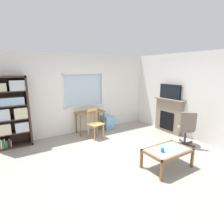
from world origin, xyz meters
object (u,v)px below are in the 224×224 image
(tv, at_px, (170,92))
(wooden_chair, at_px, (95,123))
(desk_under_window, at_px, (90,115))
(sippy_cup, at_px, (162,150))
(bookshelf, at_px, (11,111))
(plastic_drawer_unit, at_px, (108,122))
(office_chair, at_px, (187,127))
(fireplace, at_px, (169,115))
(coffee_table, at_px, (167,152))

(tv, bearing_deg, wooden_chair, 160.11)
(desk_under_window, height_order, sippy_cup, desk_under_window)
(bookshelf, relative_size, wooden_chair, 2.17)
(plastic_drawer_unit, bearing_deg, office_chair, -67.05)
(wooden_chair, relative_size, fireplace, 0.78)
(bookshelf, relative_size, tv, 2.34)
(wooden_chair, height_order, office_chair, office_chair)
(bookshelf, bearing_deg, desk_under_window, -2.66)
(bookshelf, height_order, plastic_drawer_unit, bookshelf)
(bookshelf, height_order, fireplace, bookshelf)
(fireplace, height_order, sippy_cup, fireplace)
(bookshelf, distance_m, tv, 4.83)
(bookshelf, height_order, coffee_table, bookshelf)
(desk_under_window, distance_m, plastic_drawer_unit, 0.83)
(desk_under_window, distance_m, coffee_table, 3.02)
(fireplace, xyz_separation_m, tv, (-0.02, 0.00, 0.81))
(tv, distance_m, coffee_table, 2.67)
(wooden_chair, xyz_separation_m, plastic_drawer_unit, (0.81, 0.56, -0.23))
(bookshelf, distance_m, plastic_drawer_unit, 3.13)
(bookshelf, distance_m, office_chair, 4.84)
(tv, distance_m, sippy_cup, 2.79)
(plastic_drawer_unit, relative_size, office_chair, 0.47)
(office_chair, distance_m, sippy_cup, 1.66)
(coffee_table, bearing_deg, office_chair, 21.11)
(bookshelf, height_order, sippy_cup, bookshelf)
(plastic_drawer_unit, xyz_separation_m, fireplace, (1.57, -1.42, 0.35))
(wooden_chair, distance_m, tv, 2.68)
(desk_under_window, xyz_separation_m, office_chair, (1.79, -2.45, -0.06))
(tv, xyz_separation_m, sippy_cup, (-2.06, -1.63, -0.92))
(wooden_chair, relative_size, plastic_drawer_unit, 1.91)
(coffee_table, relative_size, sippy_cup, 11.15)
(sippy_cup, bearing_deg, fireplace, 38.18)
(fireplace, xyz_separation_m, sippy_cup, (-2.08, -1.63, -0.11))
(desk_under_window, relative_size, fireplace, 0.83)
(plastic_drawer_unit, relative_size, sippy_cup, 5.24)
(wooden_chair, relative_size, office_chair, 0.90)
(bookshelf, distance_m, fireplace, 4.85)
(plastic_drawer_unit, height_order, fireplace, fireplace)
(desk_under_window, xyz_separation_m, coffee_table, (0.42, -2.98, -0.25))
(desk_under_window, distance_m, office_chair, 3.03)
(office_chair, height_order, coffee_table, office_chair)
(coffee_table, bearing_deg, fireplace, 40.42)
(bookshelf, height_order, office_chair, bookshelf)
(desk_under_window, xyz_separation_m, plastic_drawer_unit, (0.73, 0.05, -0.38))
(desk_under_window, xyz_separation_m, fireplace, (2.30, -1.37, -0.04))
(bookshelf, relative_size, desk_under_window, 2.04)
(desk_under_window, bearing_deg, bookshelf, 177.34)
(coffee_table, distance_m, sippy_cup, 0.22)
(office_chair, bearing_deg, bookshelf, 148.01)
(plastic_drawer_unit, bearing_deg, sippy_cup, -99.43)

